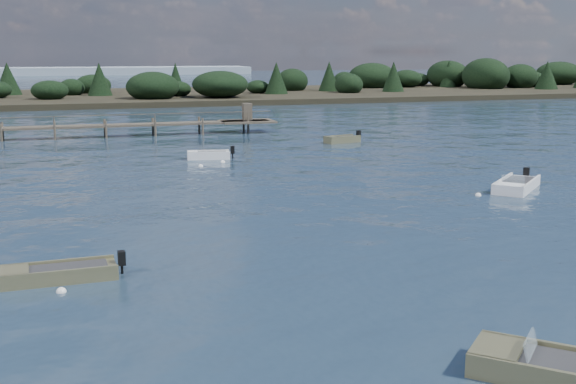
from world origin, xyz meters
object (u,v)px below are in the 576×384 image
object	(u,v)px
dinghy_mid_white_b	(516,187)
tender_far_white	(209,157)
dinghy_near_olive	(574,377)
tender_far_grey_b	(342,141)
dinghy_mid_grey	(60,276)

from	to	relation	value
dinghy_mid_white_b	tender_far_white	distance (m)	21.45
dinghy_mid_white_b	dinghy_near_olive	bearing A→B (deg)	-122.04
tender_far_grey_b	tender_far_white	distance (m)	13.73
tender_far_white	dinghy_mid_grey	size ratio (longest dim) A/B	0.84
dinghy_mid_white_b	dinghy_mid_grey	size ratio (longest dim) A/B	1.09
tender_far_grey_b	dinghy_near_olive	world-z (taller)	dinghy_near_olive
dinghy_near_olive	dinghy_mid_grey	distance (m)	16.00
dinghy_mid_white_b	tender_far_grey_b	bearing A→B (deg)	93.32
tender_far_grey_b	tender_far_white	world-z (taller)	tender_far_grey_b
dinghy_mid_grey	tender_far_grey_b	bearing A→B (deg)	54.08
dinghy_near_olive	dinghy_mid_white_b	distance (m)	24.23
dinghy_mid_grey	dinghy_near_olive	bearing A→B (deg)	-46.07
tender_far_grey_b	tender_far_white	size ratio (longest dim) A/B	1.02
dinghy_near_olive	dinghy_mid_white_b	world-z (taller)	dinghy_near_olive
dinghy_mid_white_b	dinghy_mid_grey	world-z (taller)	dinghy_mid_white_b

